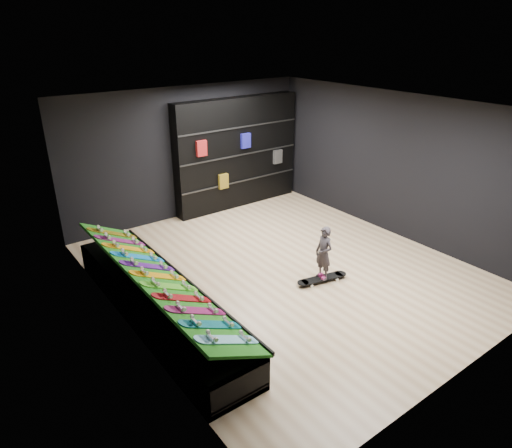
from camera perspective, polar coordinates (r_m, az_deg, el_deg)
floor at (r=8.61m, az=3.48°, el=-5.73°), size 6.00×7.00×0.01m
ceiling at (r=7.60m, az=4.06°, el=14.37°), size 6.00×7.00×0.01m
wall_back at (r=10.76m, az=-8.47°, el=8.81°), size 6.00×0.02×3.00m
wall_front at (r=6.01m, az=25.88°, el=-5.95°), size 6.00×0.02×3.00m
wall_left at (r=6.59m, az=-16.66°, el=-1.82°), size 0.02×7.00×3.00m
wall_right at (r=10.09m, az=17.00°, el=7.03°), size 0.02×7.00×3.00m
display_rack at (r=7.33m, az=-12.20°, el=-9.78°), size 0.90×4.50×0.50m
turf_ramp at (r=7.11m, az=-12.16°, el=-6.55°), size 0.92×4.50×0.46m
back_shelving at (r=11.27m, az=-2.40°, el=8.84°), size 3.33×0.39×2.66m
floor_skateboard at (r=8.27m, az=8.25°, el=-6.87°), size 1.00×0.43×0.09m
child at (r=8.11m, az=8.39°, el=-4.85°), size 0.16×0.23×0.59m
display_board_0 at (r=5.69m, az=-3.58°, el=-14.24°), size 0.93×0.22×0.50m
display_board_1 at (r=5.95m, az=-5.64°, el=-12.39°), size 0.93×0.22×0.50m
display_board_2 at (r=6.22m, az=-7.49°, el=-10.68°), size 0.93×0.22×0.50m
display_board_3 at (r=6.50m, az=-9.17°, el=-9.10°), size 0.93×0.22×0.50m
display_board_4 at (r=6.79m, az=-10.70°, el=-7.66°), size 0.93×0.22×0.50m
display_board_5 at (r=7.10m, az=-12.08°, el=-6.33°), size 0.93×0.22×0.50m
display_board_6 at (r=7.40m, az=-13.35°, el=-5.11°), size 0.93×0.22×0.50m
display_board_7 at (r=7.72m, az=-14.51°, el=-3.98°), size 0.93×0.22×0.50m
display_board_8 at (r=8.04m, az=-15.58°, el=-2.94°), size 0.93×0.22×0.50m
display_board_9 at (r=8.36m, az=-16.56°, el=-1.98°), size 0.93×0.22×0.50m
display_board_10 at (r=8.69m, az=-17.47°, el=-1.10°), size 0.93×0.22×0.50m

